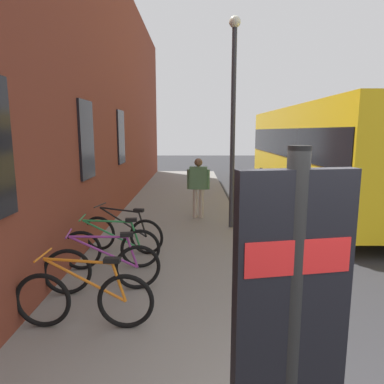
{
  "coord_description": "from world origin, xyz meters",
  "views": [
    {
      "loc": [
        -1.78,
        1.29,
        2.58
      ],
      "look_at": [
        4.62,
        1.31,
        1.47
      ],
      "focal_mm": 32.88,
      "sensor_mm": 36.0,
      "label": 1
    }
  ],
  "objects_px": {
    "bicycle_leaning_wall": "(85,299)",
    "bicycle_mid_rack": "(123,234)",
    "pedestrian_near_bus": "(198,182)",
    "street_lamp": "(233,107)",
    "transit_info_sign": "(291,319)",
    "city_bus": "(320,151)",
    "bicycle_far_end": "(104,268)",
    "bicycle_beside_lamp": "(111,248)"
  },
  "relations": [
    {
      "from": "transit_info_sign",
      "to": "bicycle_mid_rack",
      "type": "bearing_deg",
      "value": 19.22
    },
    {
      "from": "transit_info_sign",
      "to": "city_bus",
      "type": "relative_size",
      "value": 0.23
    },
    {
      "from": "city_bus",
      "to": "street_lamp",
      "type": "relative_size",
      "value": 2.04
    },
    {
      "from": "bicycle_mid_rack",
      "to": "pedestrian_near_bus",
      "type": "xyz_separation_m",
      "value": [
        2.91,
        -1.59,
        0.65
      ]
    },
    {
      "from": "transit_info_sign",
      "to": "bicycle_leaning_wall",
      "type": "bearing_deg",
      "value": 34.89
    },
    {
      "from": "city_bus",
      "to": "street_lamp",
      "type": "xyz_separation_m",
      "value": [
        -3.05,
        3.3,
        1.25
      ]
    },
    {
      "from": "bicycle_leaning_wall",
      "to": "street_lamp",
      "type": "xyz_separation_m",
      "value": [
        4.75,
        -2.35,
        2.66
      ]
    },
    {
      "from": "bicycle_far_end",
      "to": "transit_info_sign",
      "type": "relative_size",
      "value": 0.73
    },
    {
      "from": "bicycle_far_end",
      "to": "bicycle_beside_lamp",
      "type": "relative_size",
      "value": 0.99
    },
    {
      "from": "transit_info_sign",
      "to": "pedestrian_near_bus",
      "type": "height_order",
      "value": "transit_info_sign"
    },
    {
      "from": "bicycle_leaning_wall",
      "to": "transit_info_sign",
      "type": "distance_m",
      "value": 3.39
    },
    {
      "from": "bicycle_far_end",
      "to": "bicycle_leaning_wall",
      "type": "bearing_deg",
      "value": -179.06
    },
    {
      "from": "pedestrian_near_bus",
      "to": "street_lamp",
      "type": "xyz_separation_m",
      "value": [
        -1.0,
        -0.84,
        2.01
      ]
    },
    {
      "from": "bicycle_leaning_wall",
      "to": "bicycle_beside_lamp",
      "type": "distance_m",
      "value": 1.94
    },
    {
      "from": "city_bus",
      "to": "pedestrian_near_bus",
      "type": "xyz_separation_m",
      "value": [
        -2.05,
        4.14,
        -0.76
      ]
    },
    {
      "from": "bicycle_beside_lamp",
      "to": "bicycle_far_end",
      "type": "bearing_deg",
      "value": -174.38
    },
    {
      "from": "transit_info_sign",
      "to": "street_lamp",
      "type": "xyz_separation_m",
      "value": [
        7.35,
        -0.54,
        1.45
      ]
    },
    {
      "from": "bicycle_beside_lamp",
      "to": "pedestrian_near_bus",
      "type": "bearing_deg",
      "value": -23.06
    },
    {
      "from": "transit_info_sign",
      "to": "pedestrian_near_bus",
      "type": "xyz_separation_m",
      "value": [
        8.35,
        0.3,
        -0.56
      ]
    },
    {
      "from": "bicycle_mid_rack",
      "to": "transit_info_sign",
      "type": "distance_m",
      "value": 5.88
    },
    {
      "from": "city_bus",
      "to": "bicycle_mid_rack",
      "type": "bearing_deg",
      "value": 130.9
    },
    {
      "from": "bicycle_mid_rack",
      "to": "street_lamp",
      "type": "height_order",
      "value": "street_lamp"
    },
    {
      "from": "bicycle_mid_rack",
      "to": "city_bus",
      "type": "xyz_separation_m",
      "value": [
        4.96,
        -5.73,
        1.41
      ]
    },
    {
      "from": "bicycle_beside_lamp",
      "to": "street_lamp",
      "type": "distance_m",
      "value": 4.58
    },
    {
      "from": "bicycle_beside_lamp",
      "to": "bicycle_mid_rack",
      "type": "height_order",
      "value": "same"
    },
    {
      "from": "bicycle_far_end",
      "to": "bicycle_mid_rack",
      "type": "distance_m",
      "value": 1.82
    },
    {
      "from": "transit_info_sign",
      "to": "pedestrian_near_bus",
      "type": "bearing_deg",
      "value": 2.05
    },
    {
      "from": "pedestrian_near_bus",
      "to": "street_lamp",
      "type": "height_order",
      "value": "street_lamp"
    },
    {
      "from": "bicycle_beside_lamp",
      "to": "bicycle_leaning_wall",
      "type": "bearing_deg",
      "value": -176.82
    },
    {
      "from": "city_bus",
      "to": "transit_info_sign",
      "type": "bearing_deg",
      "value": 159.74
    },
    {
      "from": "bicycle_leaning_wall",
      "to": "bicycle_far_end",
      "type": "xyz_separation_m",
      "value": [
        1.01,
        0.02,
        0.0
      ]
    },
    {
      "from": "bicycle_far_end",
      "to": "street_lamp",
      "type": "distance_m",
      "value": 5.16
    },
    {
      "from": "bicycle_beside_lamp",
      "to": "bicycle_mid_rack",
      "type": "xyz_separation_m",
      "value": [
        0.89,
        -0.03,
        0.0
      ]
    },
    {
      "from": "bicycle_beside_lamp",
      "to": "transit_info_sign",
      "type": "relative_size",
      "value": 0.74
    },
    {
      "from": "bicycle_mid_rack",
      "to": "city_bus",
      "type": "distance_m",
      "value": 7.71
    },
    {
      "from": "pedestrian_near_bus",
      "to": "city_bus",
      "type": "bearing_deg",
      "value": -63.64
    },
    {
      "from": "bicycle_leaning_wall",
      "to": "bicycle_mid_rack",
      "type": "xyz_separation_m",
      "value": [
        2.83,
        0.08,
        0.0
      ]
    },
    {
      "from": "bicycle_beside_lamp",
      "to": "street_lamp",
      "type": "bearing_deg",
      "value": -41.16
    },
    {
      "from": "transit_info_sign",
      "to": "pedestrian_near_bus",
      "type": "distance_m",
      "value": 8.37
    },
    {
      "from": "bicycle_mid_rack",
      "to": "city_bus",
      "type": "height_order",
      "value": "city_bus"
    },
    {
      "from": "bicycle_leaning_wall",
      "to": "bicycle_far_end",
      "type": "distance_m",
      "value": 1.01
    },
    {
      "from": "street_lamp",
      "to": "bicycle_mid_rack",
      "type": "bearing_deg",
      "value": 128.28
    }
  ]
}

